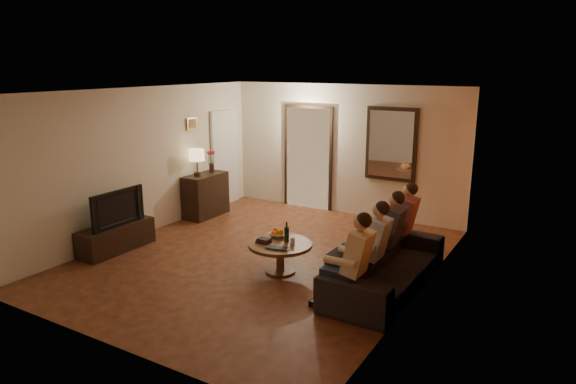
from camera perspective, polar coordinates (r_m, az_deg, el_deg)
The scene contains 33 objects.
floor at distance 8.19m, azimuth -2.90°, elevation -7.33°, with size 5.00×6.00×0.01m, color #3F2211.
ceiling at distance 7.63m, azimuth -3.15°, elevation 11.17°, with size 5.00×6.00×0.01m, color white.
back_wall at distance 10.39m, azimuth 6.21°, elevation 4.67°, with size 5.00×0.02×2.60m, color beige.
front_wall at distance 5.65m, azimuth -20.16°, elevation -4.19°, with size 5.00×0.02×2.60m, color beige.
left_wall at distance 9.40m, azimuth -15.84°, elevation 3.22°, with size 0.02×6.00×2.60m, color beige.
right_wall at distance 6.78m, azimuth 14.86°, elevation -0.80°, with size 0.02×6.00×2.60m, color beige.
orange_accent at distance 6.78m, azimuth 14.78°, elevation -0.79°, with size 0.01×6.00×2.60m, color #D95F25.
kitchen_doorway at distance 10.77m, azimuth 2.25°, elevation 3.72°, with size 1.00×0.06×2.10m, color #FFE0A5.
door_trim at distance 10.76m, azimuth 2.22°, elevation 3.72°, with size 1.12×0.04×2.22m, color black.
fridge_glimpse at distance 10.68m, azimuth 3.43°, elevation 2.81°, with size 0.45×0.03×1.70m, color silver.
mirror_frame at distance 9.95m, azimuth 11.40°, elevation 5.23°, with size 1.00×0.05×1.40m, color black.
mirror_glass at distance 9.93m, azimuth 11.34°, elevation 5.21°, with size 0.86×0.02×1.26m, color white.
white_door at distance 11.10m, azimuth -7.02°, elevation 3.79°, with size 0.06×0.85×2.04m, color white.
framed_art at distance 10.23m, azimuth -10.64°, elevation 7.48°, with size 0.03×0.28×0.24m, color #B28C33.
art_canvas at distance 10.22m, azimuth -10.58°, elevation 7.47°, with size 0.01×0.22×0.18m, color brown.
dresser at distance 10.39m, azimuth -9.14°, elevation -0.35°, with size 0.45×0.96×0.85m, color black.
table_lamp at distance 10.07m, azimuth -10.09°, elevation 3.23°, with size 0.30×0.30×0.54m, color beige, non-canonical shape.
flower_vase at distance 10.41m, azimuth -8.51°, elevation 3.36°, with size 0.14×0.14×0.44m, color red, non-canonical shape.
tv_stand at distance 8.89m, azimuth -18.55°, elevation -4.82°, with size 0.45×1.30×0.43m, color black.
tv at distance 8.74m, azimuth -18.81°, elevation -1.64°, with size 0.13×1.03×0.59m, color black.
sofa at distance 7.15m, azimuth 10.82°, elevation -7.82°, with size 0.94×2.40×0.70m, color black.
person_a at distance 6.31m, azimuth 7.22°, elevation -8.27°, with size 0.60×0.40×1.20m, color tan, non-canonical shape.
person_b at distance 6.82m, azimuth 9.25°, elevation -6.58°, with size 0.60×0.40×1.20m, color tan, non-canonical shape.
person_c at distance 7.36m, azimuth 10.99°, elevation -5.11°, with size 0.60×0.40×1.20m, color tan, non-canonical shape.
person_d at distance 7.90m, azimuth 12.48°, elevation -3.85°, with size 0.60×0.40×1.20m, color tan, non-canonical shape.
dog at distance 7.52m, azimuth 8.44°, elevation -7.18°, with size 0.56×0.24×0.56m, color #A9714E, non-canonical shape.
coffee_table at distance 7.58m, azimuth -0.87°, elevation -7.29°, with size 0.94×0.94×0.45m, color brown.
bowl at distance 7.75m, azimuth -1.16°, elevation -4.77°, with size 0.26×0.26×0.06m, color white.
oranges at distance 7.73m, azimuth -1.16°, elevation -4.29°, with size 0.20×0.20×0.08m, color orange, non-canonical shape.
wine_bottle at distance 7.50m, azimuth -0.15°, elevation -4.42°, with size 0.07×0.07×0.31m, color black, non-canonical shape.
wine_glass at distance 7.43m, azimuth 0.52°, elevation -5.46°, with size 0.06×0.06×0.10m, color silver.
book_stack at distance 7.52m, azimuth -2.71°, elevation -5.37°, with size 0.20×0.15×0.07m, color black, non-canonical shape.
laptop at distance 7.22m, azimuth -1.36°, elevation -6.38°, with size 0.33×0.21×0.03m, color black.
Camera 1 is at (4.24, -6.33, 2.99)m, focal length 32.00 mm.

